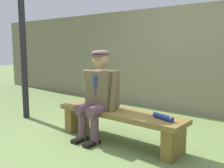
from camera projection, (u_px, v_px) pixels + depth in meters
ground_plane at (119, 141)px, 3.49m from camera, size 30.00×30.00×0.00m
bench at (119, 120)px, 3.45m from camera, size 1.83×0.46×0.42m
seated_man at (99, 92)px, 3.53m from camera, size 0.57×0.59×1.22m
rolled_magazine at (163, 117)px, 3.03m from camera, size 0.30×0.14×0.06m
stadium_wall at (186, 60)px, 4.96m from camera, size 12.00×0.24×2.03m
lamp_post at (21, 2)px, 4.40m from camera, size 0.25×0.25×3.24m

